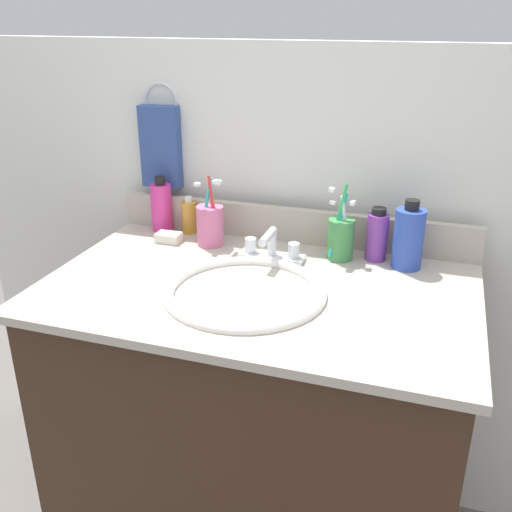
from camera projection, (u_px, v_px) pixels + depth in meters
name	position (u px, v px, depth m)	size (l,w,h in m)	color
vanity_cabinet	(257.00, 434.00, 1.45)	(0.91, 0.54, 0.78)	#382316
countertop	(258.00, 289.00, 1.29)	(0.95, 0.59, 0.02)	#B2A899
backsplash	(291.00, 225.00, 1.52)	(0.95, 0.02, 0.09)	#B2A899
back_wall	(295.00, 283.00, 1.65)	(2.05, 0.04, 1.30)	silver
towel_ring	(161.00, 101.00, 1.54)	(0.10, 0.10, 0.01)	silver
hand_towel	(161.00, 147.00, 1.57)	(0.11, 0.04, 0.22)	#334C8C
sink_basin	(245.00, 306.00, 1.26)	(0.35, 0.35, 0.11)	white
faucet	(271.00, 249.00, 1.41)	(0.16, 0.10, 0.08)	silver
bottle_shampoo_blue	(409.00, 238.00, 1.35)	(0.07, 0.07, 0.17)	#2D4CB2
bottle_cream_purple	(377.00, 236.00, 1.40)	(0.05, 0.05, 0.13)	#7A3899
bottle_oil_amber	(189.00, 217.00, 1.57)	(0.04, 0.04, 0.10)	gold
bottle_soap_pink	(162.00, 207.00, 1.58)	(0.06, 0.06, 0.15)	#D8338C
cup_pink	(210.00, 224.00, 1.49)	(0.07, 0.07, 0.18)	#D16693
cup_green	(341.00, 238.00, 1.40)	(0.06, 0.07, 0.19)	#3F8C47
soap_bar	(169.00, 237.00, 1.52)	(0.06, 0.04, 0.02)	white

